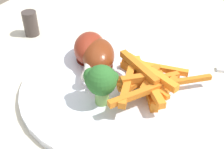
# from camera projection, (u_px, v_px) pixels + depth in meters

# --- Properties ---
(dinner_plate) EXTENTS (0.29, 0.29, 0.01)m
(dinner_plate) POSITION_uv_depth(u_px,v_px,m) (112.00, 87.00, 0.47)
(dinner_plate) COLOR silver
(dinner_plate) RESTS_ON dining_table
(broccoli_floret_front) EXTENTS (0.04, 0.05, 0.06)m
(broccoli_floret_front) POSITION_uv_depth(u_px,v_px,m) (100.00, 81.00, 0.41)
(broccoli_floret_front) COLOR #80B35A
(broccoli_floret_front) RESTS_ON dinner_plate
(carrot_fries_pile) EXTENTS (0.15, 0.15, 0.04)m
(carrot_fries_pile) POSITION_uv_depth(u_px,v_px,m) (147.00, 80.00, 0.45)
(carrot_fries_pile) COLOR orange
(carrot_fries_pile) RESTS_ON dinner_plate
(chicken_drumstick_near) EXTENTS (0.13, 0.09, 0.05)m
(chicken_drumstick_near) POSITION_uv_depth(u_px,v_px,m) (90.00, 49.00, 0.51)
(chicken_drumstick_near) COLOR #5F190E
(chicken_drumstick_near) RESTS_ON dinner_plate
(chicken_drumstick_far) EXTENTS (0.13, 0.10, 0.05)m
(chicken_drumstick_far) POSITION_uv_depth(u_px,v_px,m) (98.00, 57.00, 0.49)
(chicken_drumstick_far) COLOR #521C0B
(chicken_drumstick_far) RESTS_ON dinner_plate
(pepper_shaker) EXTENTS (0.03, 0.03, 0.05)m
(pepper_shaker) POSITION_uv_depth(u_px,v_px,m) (31.00, 23.00, 0.60)
(pepper_shaker) COLOR #423833
(pepper_shaker) RESTS_ON dining_table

